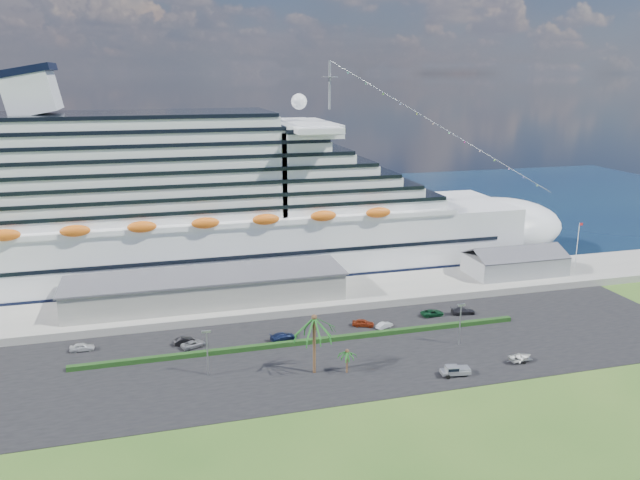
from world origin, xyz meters
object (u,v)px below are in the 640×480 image
object	(u,v)px
cruise_ship	(210,213)
parked_car_3	(283,336)
pickup_truck	(455,370)
boat_trailer	(521,357)

from	to	relation	value
cruise_ship	parked_car_3	xyz separation A→B (m)	(9.10, -44.93, -15.84)
cruise_ship	parked_car_3	distance (m)	48.50
pickup_truck	boat_trailer	xyz separation A→B (m)	(13.91, 1.53, -0.00)
cruise_ship	pickup_truck	xyz separation A→B (m)	(34.73, -67.56, -15.57)
pickup_truck	parked_car_3	bearing A→B (deg)	138.56
boat_trailer	cruise_ship	bearing A→B (deg)	126.38
pickup_truck	boat_trailer	size ratio (longest dim) A/B	1.00
parked_car_3	pickup_truck	bearing A→B (deg)	-142.33
boat_trailer	parked_car_3	bearing A→B (deg)	151.92
parked_car_3	pickup_truck	world-z (taller)	pickup_truck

